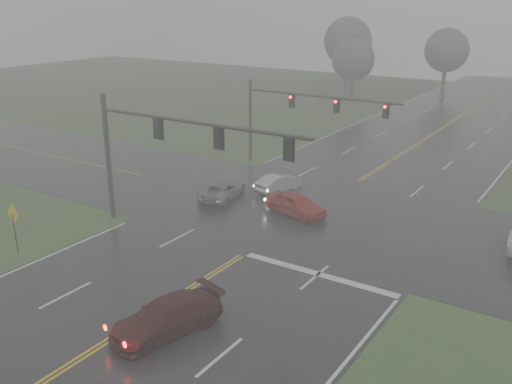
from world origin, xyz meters
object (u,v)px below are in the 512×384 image
Objects in this scene: sedan_silver at (278,191)px; signal_gantry_far at (293,109)px; signal_gantry_near at (160,142)px; car_grey at (223,199)px; sedan_red at (296,215)px; sedan_maroon at (167,332)px.

sedan_silver is 7.83m from signal_gantry_far.
signal_gantry_near reaches higher than sedan_silver.
signal_gantry_near reaches higher than car_grey.
sedan_red is 5.83m from car_grey.
car_grey is at bearing 68.71° from sedan_silver.
sedan_maroon is 1.12× the size of car_grey.
signal_gantry_far reaches higher than sedan_red.
sedan_red is at bearing 168.35° from car_grey.
sedan_maroon is 15.01m from sedan_red.
signal_gantry_far is at bearing 44.49° from sedan_red.
sedan_maroon is 16.89m from car_grey.
car_grey is at bearing -91.98° from signal_gantry_far.
sedan_red is 0.33× the size of signal_gantry_far.
sedan_red is 11.83m from signal_gantry_far.
sedan_red is 0.97× the size of car_grey.
signal_gantry_far is (0.32, 9.23, 4.90)m from car_grey.
sedan_red is at bearing 113.91° from sedan_maroon.
car_grey is (-8.00, 14.87, 0.00)m from sedan_maroon.
signal_gantry_far is at bearing -103.47° from car_grey.
sedan_silver reaches higher than car_grey.
signal_gantry_near is (0.61, -6.67, 5.53)m from car_grey.
sedan_silver is 11.71m from signal_gantry_near.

